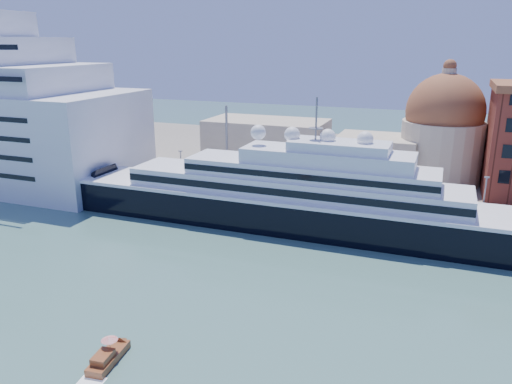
% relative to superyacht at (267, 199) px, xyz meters
% --- Properties ---
extents(ground, '(400.00, 400.00, 0.00)m').
position_rel_superyacht_xyz_m(ground, '(7.53, -23.00, -4.84)').
color(ground, '#355C57').
rests_on(ground, ground).
extents(quay, '(180.00, 10.00, 2.50)m').
position_rel_superyacht_xyz_m(quay, '(7.53, 11.00, -3.59)').
color(quay, gray).
rests_on(quay, ground).
extents(land, '(260.00, 72.00, 2.00)m').
position_rel_superyacht_xyz_m(land, '(7.53, 52.00, -3.84)').
color(land, slate).
rests_on(land, ground).
extents(quay_fence, '(180.00, 0.10, 1.20)m').
position_rel_superyacht_xyz_m(quay_fence, '(7.53, 6.50, -1.74)').
color(quay_fence, slate).
rests_on(quay_fence, quay).
extents(superyacht, '(93.90, 13.02, 28.06)m').
position_rel_superyacht_xyz_m(superyacht, '(0.00, 0.00, 0.00)').
color(superyacht, black).
rests_on(superyacht, ground).
extents(service_barge, '(11.77, 5.41, 2.55)m').
position_rel_superyacht_xyz_m(service_barge, '(-45.94, -0.71, -4.11)').
color(service_barge, white).
rests_on(service_barge, ground).
extents(water_taxi, '(2.74, 6.30, 2.90)m').
position_rel_superyacht_xyz_m(water_taxi, '(-1.51, -46.50, -4.15)').
color(water_taxi, brown).
rests_on(water_taxi, ground).
extents(church, '(66.00, 18.00, 25.50)m').
position_rel_superyacht_xyz_m(church, '(13.91, 34.72, 6.07)').
color(church, beige).
rests_on(church, land).
extents(lamp_posts, '(120.80, 2.40, 18.00)m').
position_rel_superyacht_xyz_m(lamp_posts, '(-5.14, 9.27, 5.00)').
color(lamp_posts, slate).
rests_on(lamp_posts, quay).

